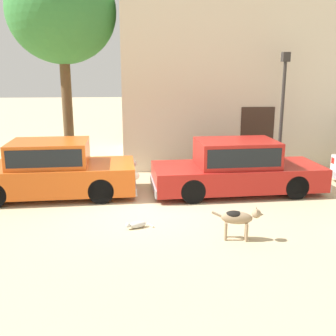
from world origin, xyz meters
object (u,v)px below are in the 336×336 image
at_px(parked_sedan_nearest, 52,169).
at_px(parked_sedan_second, 237,167).
at_px(stray_cat, 137,225).
at_px(street_lamp, 283,98).
at_px(stray_dog_spotted, 239,218).
at_px(acacia_tree_left, 62,12).

xyz_separation_m(parked_sedan_nearest, parked_sedan_second, (4.93, -0.05, -0.01)).
xyz_separation_m(parked_sedan_second, stray_cat, (-2.71, -2.35, -0.64)).
relative_size(parked_sedan_nearest, stray_cat, 7.40).
distance_m(parked_sedan_second, street_lamp, 3.00).
xyz_separation_m(stray_dog_spotted, stray_cat, (-2.00, 0.73, -0.38)).
distance_m(parked_sedan_second, stray_cat, 3.64).
height_order(parked_sedan_second, stray_dog_spotted, parked_sedan_second).
height_order(parked_sedan_nearest, acacia_tree_left, acacia_tree_left).
height_order(stray_dog_spotted, acacia_tree_left, acacia_tree_left).
height_order(parked_sedan_nearest, stray_cat, parked_sedan_nearest).
xyz_separation_m(parked_sedan_nearest, stray_dog_spotted, (4.23, -3.13, -0.27)).
distance_m(stray_dog_spotted, stray_cat, 2.16).
xyz_separation_m(stray_dog_spotted, street_lamp, (2.49, 4.78, 1.97)).
bearing_deg(acacia_tree_left, parked_sedan_second, -32.88).
xyz_separation_m(stray_cat, acacia_tree_left, (-2.28, 5.57, 4.95)).
xyz_separation_m(parked_sedan_second, stray_dog_spotted, (-0.71, -3.08, -0.26)).
distance_m(stray_dog_spotted, street_lamp, 5.74).
distance_m(stray_dog_spotted, acacia_tree_left, 8.88).
distance_m(parked_sedan_nearest, acacia_tree_left, 5.34).
bearing_deg(parked_sedan_nearest, acacia_tree_left, 88.25).
relative_size(stray_dog_spotted, acacia_tree_left, 0.15).
bearing_deg(parked_sedan_nearest, street_lamp, 11.14).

